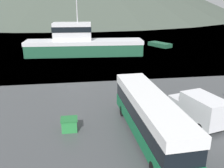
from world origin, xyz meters
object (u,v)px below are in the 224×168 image
storage_bin (69,124)px  small_boat (160,45)px  delivery_van (199,108)px  fishing_boat (82,43)px  tour_bus (149,115)px

storage_bin → small_boat: (18.88, 34.01, -0.13)m
delivery_van → storage_bin: delivery_van is taller
delivery_van → small_boat: bearing=62.8°
delivery_van → fishing_boat: bearing=93.8°
small_boat → storage_bin: bearing=-147.2°
fishing_boat → small_boat: (16.94, 6.21, -1.77)m
delivery_van → tour_bus: bearing=-172.8°
delivery_van → fishing_boat: size_ratio=0.27×
tour_bus → delivery_van: 5.25m
tour_bus → delivery_van: tour_bus is taller
tour_bus → fishing_boat: fishing_boat is taller
delivery_van → small_boat: delivery_van is taller
delivery_van → storage_bin: (-10.75, 0.07, -0.75)m
tour_bus → small_boat: size_ratio=2.09×
fishing_boat → storage_bin: 27.91m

